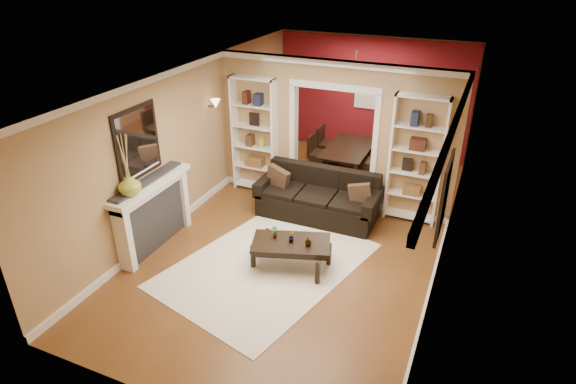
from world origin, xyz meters
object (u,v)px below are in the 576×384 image
at_px(fireplace, 155,215).
at_px(coffee_table, 291,254).
at_px(sofa, 318,195).
at_px(bookshelf_left, 255,136).
at_px(bookshelf_right, 416,161).
at_px(dining_table, 350,160).

bearing_deg(fireplace, coffee_table, 8.42).
relative_size(sofa, bookshelf_left, 0.96).
bearing_deg(bookshelf_left, sofa, -20.63).
bearing_deg(fireplace, sofa, 43.15).
xyz_separation_m(bookshelf_right, dining_table, (-1.60, 1.56, -0.86)).
bearing_deg(bookshelf_right, bookshelf_left, 180.00).
bearing_deg(fireplace, bookshelf_right, 34.80).
bearing_deg(bookshelf_left, bookshelf_right, 0.00).
relative_size(sofa, dining_table, 1.33).
relative_size(bookshelf_right, fireplace, 1.35).
distance_m(bookshelf_left, dining_table, 2.33).
xyz_separation_m(coffee_table, bookshelf_right, (1.40, 2.20, 0.93)).
bearing_deg(sofa, bookshelf_left, 159.37).
bearing_deg(fireplace, bookshelf_left, 77.95).
xyz_separation_m(sofa, bookshelf_right, (1.56, 0.58, 0.72)).
distance_m(bookshelf_right, fireplace, 4.47).
distance_m(sofa, bookshelf_right, 1.81).
xyz_separation_m(coffee_table, dining_table, (-0.20, 3.75, 0.07)).
bearing_deg(dining_table, coffee_table, -176.95).
relative_size(coffee_table, dining_table, 0.71).
bearing_deg(coffee_table, fireplace, 170.44).
relative_size(sofa, bookshelf_right, 0.96).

